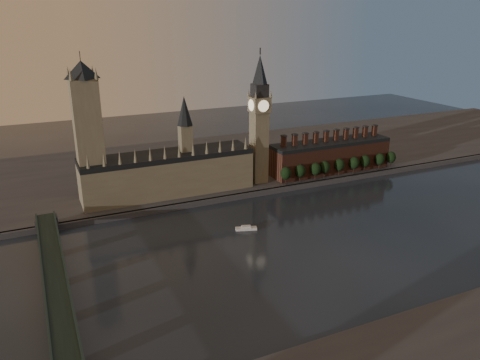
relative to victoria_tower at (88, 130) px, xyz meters
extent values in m
plane|color=black|center=(120.00, -115.00, -59.09)|extent=(900.00, 900.00, 0.00)
cube|color=#424247|center=(120.00, -25.00, -57.09)|extent=(900.00, 4.00, 4.00)
cube|color=#424247|center=(120.00, 65.00, -57.09)|extent=(900.00, 180.00, 4.00)
cube|color=#776F55|center=(55.00, 0.00, -41.09)|extent=(130.00, 30.00, 28.00)
cube|color=black|center=(55.00, 0.00, -25.09)|extent=(130.00, 30.00, 4.00)
cube|color=#776F55|center=(70.00, 0.00, -15.09)|extent=(9.00, 9.00, 24.00)
cone|color=black|center=(70.00, 0.00, 7.91)|extent=(12.00, 12.00, 22.00)
cone|color=#776F55|center=(-4.00, -14.00, -18.09)|extent=(2.60, 2.60, 10.00)
cone|color=#776F55|center=(6.73, -14.00, -18.09)|extent=(2.60, 2.60, 10.00)
cone|color=#776F55|center=(17.45, -14.00, -18.09)|extent=(2.60, 2.60, 10.00)
cone|color=#776F55|center=(28.18, -14.00, -18.09)|extent=(2.60, 2.60, 10.00)
cone|color=#776F55|center=(38.91, -14.00, -18.09)|extent=(2.60, 2.60, 10.00)
cone|color=#776F55|center=(49.64, -14.00, -18.09)|extent=(2.60, 2.60, 10.00)
cone|color=#776F55|center=(60.36, -14.00, -18.09)|extent=(2.60, 2.60, 10.00)
cone|color=#776F55|center=(71.09, -14.00, -18.09)|extent=(2.60, 2.60, 10.00)
cone|color=#776F55|center=(81.82, -14.00, -18.09)|extent=(2.60, 2.60, 10.00)
cone|color=#776F55|center=(92.55, -14.00, -18.09)|extent=(2.60, 2.60, 10.00)
cone|color=#776F55|center=(103.27, -14.00, -18.09)|extent=(2.60, 2.60, 10.00)
cone|color=#776F55|center=(114.00, -14.00, -18.09)|extent=(2.60, 2.60, 10.00)
cube|color=#776F55|center=(0.00, 0.00, -10.09)|extent=(18.00, 18.00, 90.00)
cone|color=black|center=(0.00, 0.00, 40.91)|extent=(24.00, 24.00, 12.00)
cylinder|color=#232326|center=(0.00, 0.00, 46.91)|extent=(0.50, 0.50, 12.00)
cone|color=#776F55|center=(-8.00, -8.00, 38.91)|extent=(3.00, 3.00, 8.00)
cone|color=#776F55|center=(8.00, -8.00, 38.91)|extent=(3.00, 3.00, 8.00)
cone|color=#776F55|center=(-8.00, 8.00, 38.91)|extent=(3.00, 3.00, 8.00)
cone|color=#776F55|center=(8.00, 8.00, 38.91)|extent=(3.00, 3.00, 8.00)
cube|color=#776F55|center=(130.00, -5.00, -26.09)|extent=(12.00, 12.00, 58.00)
cube|color=#776F55|center=(130.00, -5.00, 8.91)|extent=(14.00, 14.00, 12.00)
cube|color=#232326|center=(130.00, -5.00, 19.91)|extent=(11.00, 11.00, 10.00)
cone|color=black|center=(130.00, -5.00, 35.91)|extent=(13.00, 13.00, 22.00)
cylinder|color=#232326|center=(130.00, -5.00, 49.41)|extent=(1.00, 1.00, 5.00)
cylinder|color=beige|center=(130.00, -12.20, 8.91)|extent=(9.00, 0.50, 9.00)
cylinder|color=beige|center=(130.00, 2.20, 8.91)|extent=(9.00, 0.50, 9.00)
cylinder|color=beige|center=(122.80, -5.00, 8.91)|extent=(0.50, 9.00, 9.00)
cylinder|color=beige|center=(137.20, -5.00, 8.91)|extent=(0.50, 9.00, 9.00)
cone|color=#776F55|center=(123.50, -11.50, 17.91)|extent=(2.00, 2.00, 6.00)
cone|color=#776F55|center=(136.50, -11.50, 17.91)|extent=(2.00, 2.00, 6.00)
cone|color=#776F55|center=(123.50, 1.50, 17.91)|extent=(2.00, 2.00, 6.00)
cone|color=#776F55|center=(136.50, 1.50, 17.91)|extent=(2.00, 2.00, 6.00)
cube|color=#582E22|center=(200.00, -5.00, -43.09)|extent=(110.00, 25.00, 24.00)
cube|color=black|center=(200.00, -5.00, -29.59)|extent=(110.00, 25.00, 3.00)
cube|color=#582E22|center=(153.00, -5.00, -23.59)|extent=(3.50, 3.50, 9.00)
cube|color=#232326|center=(153.00, -5.00, -18.59)|extent=(4.20, 4.20, 1.00)
cube|color=#582E22|center=(163.44, -5.00, -23.59)|extent=(3.50, 3.50, 9.00)
cube|color=#232326|center=(163.44, -5.00, -18.59)|extent=(4.20, 4.20, 1.00)
cube|color=#582E22|center=(173.89, -5.00, -23.59)|extent=(3.50, 3.50, 9.00)
cube|color=#232326|center=(173.89, -5.00, -18.59)|extent=(4.20, 4.20, 1.00)
cube|color=#582E22|center=(184.33, -5.00, -23.59)|extent=(3.50, 3.50, 9.00)
cube|color=#232326|center=(184.33, -5.00, -18.59)|extent=(4.20, 4.20, 1.00)
cube|color=#582E22|center=(194.78, -5.00, -23.59)|extent=(3.50, 3.50, 9.00)
cube|color=#232326|center=(194.78, -5.00, -18.59)|extent=(4.20, 4.20, 1.00)
cube|color=#582E22|center=(205.22, -5.00, -23.59)|extent=(3.50, 3.50, 9.00)
cube|color=#232326|center=(205.22, -5.00, -18.59)|extent=(4.20, 4.20, 1.00)
cube|color=#582E22|center=(215.67, -5.00, -23.59)|extent=(3.50, 3.50, 9.00)
cube|color=#232326|center=(215.67, -5.00, -18.59)|extent=(4.20, 4.20, 1.00)
cube|color=#582E22|center=(226.11, -5.00, -23.59)|extent=(3.50, 3.50, 9.00)
cube|color=#232326|center=(226.11, -5.00, -18.59)|extent=(4.20, 4.20, 1.00)
cube|color=#582E22|center=(236.56, -5.00, -23.59)|extent=(3.50, 3.50, 9.00)
cube|color=#232326|center=(236.56, -5.00, -18.59)|extent=(4.20, 4.20, 1.00)
cube|color=#582E22|center=(247.00, -5.00, -23.59)|extent=(3.50, 3.50, 9.00)
cube|color=#232326|center=(247.00, -5.00, -18.59)|extent=(4.20, 4.20, 1.00)
cylinder|color=black|center=(146.88, -20.55, -52.09)|extent=(0.80, 0.80, 6.00)
ellipsoid|color=black|center=(146.88, -20.55, -45.59)|extent=(8.60, 8.60, 10.75)
cylinder|color=black|center=(160.76, -20.09, -52.09)|extent=(0.80, 0.80, 6.00)
ellipsoid|color=black|center=(160.76, -20.09, -45.59)|extent=(8.60, 8.60, 10.75)
cylinder|color=black|center=(175.05, -21.00, -52.09)|extent=(0.80, 0.80, 6.00)
ellipsoid|color=black|center=(175.05, -21.00, -45.59)|extent=(8.60, 8.60, 10.75)
cylinder|color=black|center=(184.85, -19.99, -52.09)|extent=(0.80, 0.80, 6.00)
ellipsoid|color=black|center=(184.85, -19.99, -45.59)|extent=(8.60, 8.60, 10.75)
cylinder|color=black|center=(200.10, -19.65, -52.09)|extent=(0.80, 0.80, 6.00)
ellipsoid|color=black|center=(200.10, -19.65, -45.59)|extent=(8.60, 8.60, 10.75)
cylinder|color=black|center=(214.88, -20.45, -52.09)|extent=(0.80, 0.80, 6.00)
ellipsoid|color=black|center=(214.88, -20.45, -45.59)|extent=(8.60, 8.60, 10.75)
cylinder|color=black|center=(226.99, -19.98, -52.09)|extent=(0.80, 0.80, 6.00)
ellipsoid|color=black|center=(226.99, -19.98, -45.59)|extent=(8.60, 8.60, 10.75)
cylinder|color=black|center=(242.65, -20.73, -52.09)|extent=(0.80, 0.80, 6.00)
ellipsoid|color=black|center=(242.65, -20.73, -45.59)|extent=(8.60, 8.60, 10.75)
cylinder|color=black|center=(255.65, -20.40, -52.09)|extent=(0.80, 0.80, 6.00)
ellipsoid|color=black|center=(255.65, -20.40, -45.59)|extent=(8.60, 8.60, 10.75)
cube|color=#1E2E2A|center=(-35.00, -120.00, -50.09)|extent=(12.00, 200.00, 2.50)
cube|color=#1E2E2A|center=(-40.50, -120.00, -48.19)|extent=(1.00, 200.00, 1.30)
cube|color=#1E2E2A|center=(-29.50, -120.00, -48.19)|extent=(1.00, 200.00, 1.30)
cube|color=#424247|center=(-35.00, -25.00, -52.09)|extent=(14.00, 8.00, 6.00)
cylinder|color=#232326|center=(-35.00, -132.00, -55.21)|extent=(8.00, 8.00, 7.75)
cylinder|color=#232326|center=(-35.00, -98.00, -55.21)|extent=(8.00, 8.00, 7.75)
cylinder|color=#232326|center=(-35.00, -64.00, -55.21)|extent=(8.00, 8.00, 7.75)
cylinder|color=#232326|center=(-35.00, -30.00, -55.21)|extent=(8.00, 8.00, 7.75)
cube|color=silver|center=(84.79, -77.33, -58.29)|extent=(14.58, 8.11, 1.60)
cube|color=silver|center=(84.79, -77.33, -56.88)|extent=(6.65, 4.70, 1.20)
camera|label=1|loc=(-35.38, -331.17, 74.27)|focal=35.00mm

